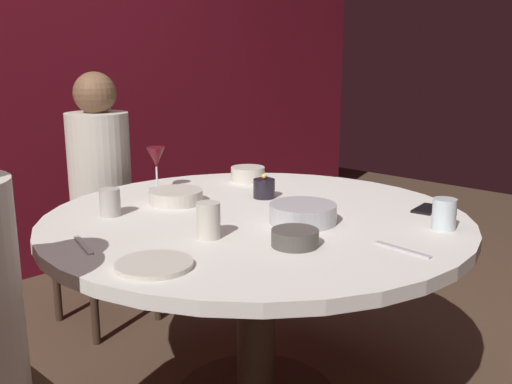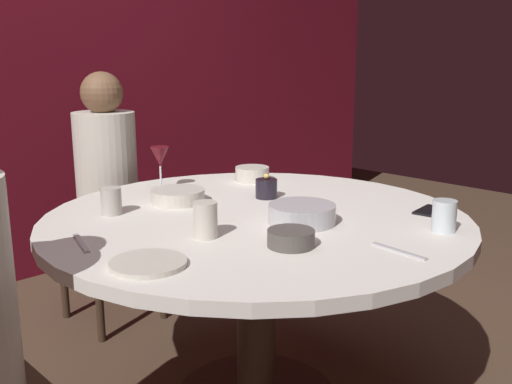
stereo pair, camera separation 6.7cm
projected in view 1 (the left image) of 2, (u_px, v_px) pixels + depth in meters
back_wall at (7, 47)px, 3.10m from camera, size 6.00×0.10×2.60m
dining_table at (256, 251)px, 2.02m from camera, size 1.46×1.46×0.72m
seated_diner_back at (100, 173)px, 2.66m from camera, size 0.40×0.40×1.19m
candle_holder at (264, 188)px, 2.22m from camera, size 0.08×0.08×0.09m
wine_glass at (156, 159)px, 2.33m from camera, size 0.08×0.08×0.18m
dinner_plate at (154, 265)px, 1.50m from camera, size 0.20×0.20×0.01m
cell_phone at (427, 209)px, 2.05m from camera, size 0.15×0.09×0.01m
bowl_serving_large at (303, 213)px, 1.89m from camera, size 0.22×0.22×0.06m
bowl_salad_center at (295, 238)px, 1.66m from camera, size 0.14×0.14×0.05m
bowl_small_white at (248, 174)px, 2.52m from camera, size 0.15×0.15×0.06m
bowl_sauce_side at (176, 197)px, 2.14m from camera, size 0.20×0.20×0.05m
cup_near_candle at (208, 220)px, 1.73m from camera, size 0.07×0.07×0.11m
cup_by_left_diner at (444, 214)px, 1.81m from camera, size 0.07×0.07×0.10m
cup_by_right_diner at (110, 202)px, 1.97m from camera, size 0.07×0.07×0.09m
fork_near_plate at (402, 249)px, 1.63m from camera, size 0.03×0.18×0.01m
knife_near_plate at (83, 245)px, 1.67m from camera, size 0.07×0.18×0.01m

